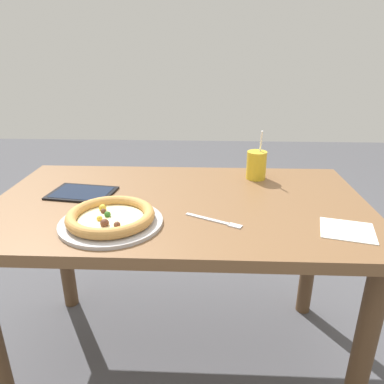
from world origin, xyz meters
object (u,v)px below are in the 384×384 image
Objects in this scene: tablet at (82,193)px; fork at (216,221)px; pizza_near at (111,218)px; drink_cup_colored at (256,165)px.

fork is at bearing -22.90° from tablet.
pizza_near reaches higher than tablet.
drink_cup_colored reaches higher than tablet.
fork is 0.56m from tablet.
pizza_near reaches higher than fork.
pizza_near is 0.70m from drink_cup_colored.
drink_cup_colored is 0.47m from fork.
tablet is (-0.70, -0.21, -0.06)m from drink_cup_colored.
fork is at bearing 5.72° from pizza_near.
drink_cup_colored is (0.52, 0.46, 0.04)m from pizza_near.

